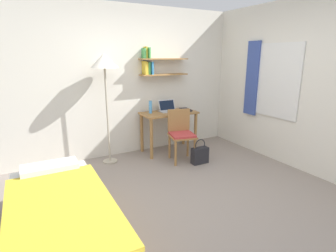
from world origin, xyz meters
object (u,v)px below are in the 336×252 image
at_px(bed, 61,223).
at_px(desk, 169,120).
at_px(handbag, 200,155).
at_px(standing_lamp, 104,66).
at_px(water_bottle, 150,107).
at_px(laptop, 168,108).
at_px(book_stack, 185,110).
at_px(desk_chair, 181,133).

relative_size(bed, desk, 1.98).
height_order(desk, handbag, desk).
distance_m(standing_lamp, water_bottle, 1.10).
height_order(laptop, water_bottle, water_bottle).
xyz_separation_m(standing_lamp, book_stack, (1.46, -0.04, -0.83)).
bearing_deg(laptop, desk, -106.87).
bearing_deg(desk_chair, desk, 86.93).
height_order(desk_chair, laptop, laptop).
relative_size(desk, handbag, 2.38).
height_order(book_stack, handbag, book_stack).
xyz_separation_m(desk_chair, water_bottle, (-0.31, 0.56, 0.38)).
bearing_deg(desk, handbag, -77.85).
distance_m(desk_chair, handbag, 0.49).
height_order(bed, laptop, laptop).
height_order(bed, standing_lamp, standing_lamp).
xyz_separation_m(desk, book_stack, (0.32, -0.04, 0.17)).
bearing_deg(handbag, water_bottle, 120.23).
distance_m(desk_chair, laptop, 0.65).
relative_size(laptop, book_stack, 1.33).
height_order(desk_chair, water_bottle, water_bottle).
distance_m(laptop, water_bottle, 0.36).
relative_size(book_stack, handbag, 0.60).
distance_m(standing_lamp, laptop, 1.41).
bearing_deg(book_stack, water_bottle, 169.48).
bearing_deg(bed, desk_chair, 31.89).
bearing_deg(desk_chair, water_bottle, 118.52).
xyz_separation_m(desk, standing_lamp, (-1.14, -0.00, 1.00)).
relative_size(laptop, water_bottle, 1.49).
xyz_separation_m(desk_chair, standing_lamp, (-1.12, 0.48, 1.11)).
height_order(standing_lamp, book_stack, standing_lamp).
relative_size(water_bottle, handbag, 0.53).
xyz_separation_m(bed, desk, (2.14, 1.80, 0.36)).
bearing_deg(desk, laptop, 73.13).
bearing_deg(bed, water_bottle, 46.08).
bearing_deg(bed, handbag, 23.87).
distance_m(desk_chair, water_bottle, 0.74).
bearing_deg(desk_chair, handbag, -56.66).
relative_size(standing_lamp, book_stack, 7.11).
bearing_deg(laptop, desk_chair, -95.24).
bearing_deg(book_stack, standing_lamp, 178.31).
height_order(bed, desk_chair, desk_chair).
height_order(standing_lamp, handbag, standing_lamp).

